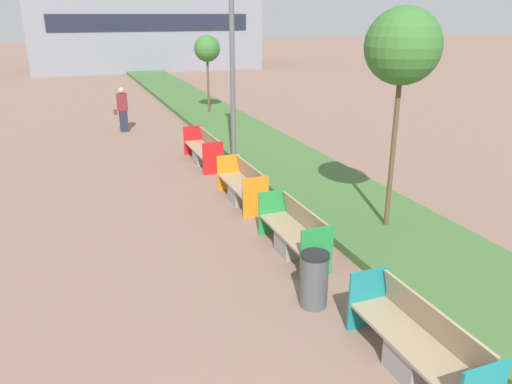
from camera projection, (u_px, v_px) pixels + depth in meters
planter_grass_strip at (295, 169)px, 14.60m from camera, size 2.80×120.00×0.18m
building_backdrop at (144, 26)px, 41.24m from camera, size 17.97×7.74×6.80m
bench_teal_frame at (417, 348)px, 6.34m from camera, size 0.65×2.24×0.94m
bench_green_frame at (294, 235)px, 9.58m from camera, size 0.65×2.03×0.94m
bench_orange_frame at (243, 188)px, 12.19m from camera, size 0.65×2.03×0.94m
bench_red_frame at (204, 151)px, 15.36m from camera, size 0.65×2.39×0.94m
litter_bin at (314, 280)px, 7.81m from camera, size 0.45×0.45×0.91m
street_lamp_post at (232, 18)px, 13.29m from camera, size 0.24×0.44×7.76m
sapling_tree_near at (403, 47)px, 9.31m from camera, size 1.45×1.45×4.53m
sapling_tree_far at (207, 49)px, 21.60m from camera, size 1.13×1.13×3.52m
pedestrian_walking at (123, 109)px, 19.35m from camera, size 0.53×0.24×1.72m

